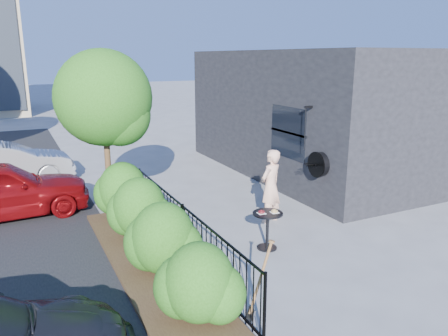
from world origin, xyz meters
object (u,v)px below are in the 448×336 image
cafe_table (268,224)px  shovel (259,286)px  patio_tree (107,104)px  car_silver (7,164)px  woman (271,186)px

cafe_table → shovel: 2.51m
patio_tree → shovel: patio_tree is taller
car_silver → patio_tree: bearing=-155.8°
patio_tree → woman: 4.21m
cafe_table → car_silver: 8.88m
woman → shovel: bearing=31.4°
patio_tree → car_silver: (-2.26, 4.44, -2.14)m
cafe_table → woman: (0.85, 1.26, 0.34)m
patio_tree → woman: (3.27, -1.86, -1.89)m
patio_tree → shovel: 5.72m
shovel → car_silver: bearing=108.6°
cafe_table → woman: woman is taller
cafe_table → woman: 1.56m
patio_tree → woman: bearing=-29.6°
patio_tree → cafe_table: patio_tree is taller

